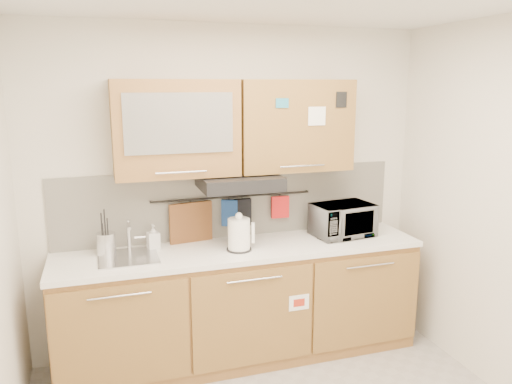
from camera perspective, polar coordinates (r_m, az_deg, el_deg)
wall_back at (r=4.05m, az=-2.85°, el=0.15°), size 3.20×0.00×3.20m
base_cabinet at (r=4.05m, az=-1.58°, el=-13.21°), size 2.80×0.64×0.88m
countertop at (r=3.86m, az=-1.61°, el=-6.59°), size 2.82×0.62×0.04m
backsplash at (r=4.06m, az=-2.80°, el=-1.27°), size 2.80×0.02×0.56m
upper_cabinets at (r=3.80m, az=-2.32°, el=7.46°), size 1.82×0.37×0.70m
range_hood at (r=3.79m, az=-1.91°, el=1.17°), size 0.60×0.46×0.10m
sink at (r=3.74m, az=-14.38°, el=-7.21°), size 0.42×0.40×0.26m
utensil_rail at (r=4.01m, az=-2.66°, el=-0.55°), size 1.30×0.02×0.02m
utensil_crock at (r=3.80m, az=-16.75°, el=-5.71°), size 0.18×0.18×0.34m
kettle at (r=3.75m, az=-1.93°, el=-4.95°), size 0.21×0.19×0.29m
toaster at (r=4.09m, az=8.83°, el=-4.08°), size 0.26×0.19×0.17m
microwave at (r=4.17m, az=9.88°, el=-3.16°), size 0.52×0.39×0.27m
soap_bottle at (r=3.86m, az=-11.66°, el=-5.03°), size 0.10×0.10×0.19m
cutting_board at (r=3.98m, az=-7.42°, el=-4.21°), size 0.35×0.07×0.43m
oven_mitt at (r=4.02m, az=-3.04°, el=-2.41°), size 0.13×0.08×0.22m
dark_pouch at (r=4.04m, az=-1.54°, el=-2.33°), size 0.14×0.05×0.22m
pot_holder at (r=4.14m, az=2.79°, el=-1.73°), size 0.15×0.03×0.18m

